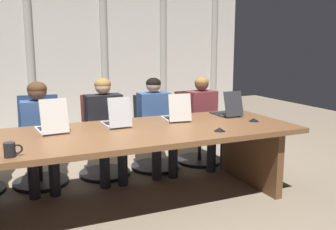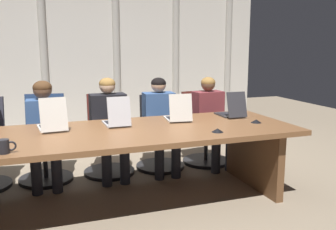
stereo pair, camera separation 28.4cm
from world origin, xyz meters
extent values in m
plane|color=#7F705B|center=(0.00, 0.00, 0.00)|extent=(12.02, 12.02, 0.00)
cube|color=brown|center=(0.00, 0.00, 0.70)|extent=(3.35, 1.19, 0.05)
cube|color=black|center=(0.00, 0.00, 0.64)|extent=(2.85, 0.10, 0.06)
cube|color=brown|center=(1.43, 0.00, 0.34)|extent=(0.08, 1.01, 0.68)
cube|color=beige|center=(0.00, 2.79, 1.59)|extent=(6.01, 0.10, 3.17)
cylinder|color=#A39E96|center=(-0.58, 2.73, 1.59)|extent=(0.12, 0.12, 3.11)
cylinder|color=#A39E96|center=(0.54, 2.73, 1.59)|extent=(0.12, 0.12, 3.11)
cylinder|color=#A39E96|center=(1.57, 2.73, 1.59)|extent=(0.12, 0.12, 3.11)
cylinder|color=#A39E96|center=(2.57, 2.73, 1.59)|extent=(0.12, 0.12, 3.11)
cube|color=beige|center=(-0.63, 0.32, 0.74)|extent=(0.27, 0.35, 0.02)
cube|color=black|center=(-0.63, 0.35, 0.75)|extent=(0.22, 0.20, 0.00)
cube|color=beige|center=(-0.61, 0.12, 0.90)|extent=(0.25, 0.10, 0.31)
cube|color=black|center=(-0.61, 0.13, 0.90)|extent=(0.22, 0.09, 0.27)
cube|color=#BCBCC1|center=(-0.01, 0.31, 0.74)|extent=(0.23, 0.31, 0.02)
cube|color=black|center=(-0.01, 0.33, 0.75)|extent=(0.19, 0.17, 0.00)
cube|color=#BCBCC1|center=(-0.01, 0.13, 0.89)|extent=(0.23, 0.07, 0.28)
cube|color=black|center=(-0.01, 0.13, 0.89)|extent=(0.20, 0.06, 0.25)
cube|color=beige|center=(0.66, 0.32, 0.74)|extent=(0.27, 0.33, 0.02)
cube|color=black|center=(0.67, 0.35, 0.75)|extent=(0.22, 0.19, 0.00)
cube|color=beige|center=(0.64, 0.15, 0.88)|extent=(0.24, 0.09, 0.28)
cube|color=black|center=(0.64, 0.15, 0.88)|extent=(0.22, 0.08, 0.25)
cube|color=#2D2D33|center=(1.30, 0.34, 0.74)|extent=(0.23, 0.30, 0.02)
cube|color=black|center=(1.30, 0.36, 0.75)|extent=(0.19, 0.16, 0.00)
cube|color=#2D2D33|center=(1.30, 0.16, 0.88)|extent=(0.22, 0.08, 0.27)
cube|color=black|center=(1.30, 0.16, 0.88)|extent=(0.20, 0.07, 0.24)
cube|color=navy|center=(-0.69, 0.91, 0.41)|extent=(0.55, 0.55, 0.08)
cube|color=navy|center=(-0.66, 1.13, 0.70)|extent=(0.45, 0.19, 0.52)
cylinder|color=#262628|center=(-0.69, 0.91, 0.20)|extent=(0.05, 0.05, 0.33)
cylinder|color=black|center=(-0.69, 0.91, 0.02)|extent=(0.60, 0.60, 0.04)
cube|color=#511E19|center=(0.03, 0.91, 0.41)|extent=(0.51, 0.51, 0.08)
cube|color=#511E19|center=(0.04, 1.13, 0.69)|extent=(0.44, 0.14, 0.49)
cylinder|color=#262628|center=(0.03, 0.91, 0.20)|extent=(0.05, 0.05, 0.33)
cylinder|color=black|center=(0.03, 0.91, 0.02)|extent=(0.60, 0.60, 0.04)
cube|color=black|center=(0.67, 0.91, 0.41)|extent=(0.54, 0.54, 0.08)
cube|color=black|center=(0.70, 1.13, 0.67)|extent=(0.44, 0.17, 0.45)
cylinder|color=#262628|center=(0.67, 0.91, 0.20)|extent=(0.05, 0.05, 0.33)
cylinder|color=black|center=(0.67, 0.91, 0.02)|extent=(0.60, 0.60, 0.04)
cube|color=#511E19|center=(1.30, 0.91, 0.41)|extent=(0.55, 0.55, 0.08)
cube|color=#511E19|center=(1.27, 1.13, 0.68)|extent=(0.44, 0.18, 0.48)
cylinder|color=#262628|center=(1.30, 0.91, 0.20)|extent=(0.05, 0.05, 0.33)
cylinder|color=black|center=(1.30, 0.91, 0.02)|extent=(0.60, 0.60, 0.04)
cube|color=#335184|center=(-0.68, 0.89, 0.69)|extent=(0.37, 0.24, 0.49)
sphere|color=brown|center=(-0.68, 0.89, 1.04)|extent=(0.20, 0.20, 0.20)
ellipsoid|color=#472D19|center=(-0.68, 0.89, 1.06)|extent=(0.20, 0.20, 0.15)
cylinder|color=#335184|center=(-0.53, 0.89, 0.74)|extent=(0.08, 0.14, 0.27)
cylinder|color=brown|center=(-0.54, 0.68, 0.63)|extent=(0.08, 0.30, 0.06)
cylinder|color=#335184|center=(-0.83, 0.90, 0.74)|extent=(0.08, 0.14, 0.27)
cylinder|color=brown|center=(-0.84, 0.69, 0.63)|extent=(0.08, 0.30, 0.06)
cylinder|color=#262833|center=(-0.59, 0.69, 0.42)|extent=(0.15, 0.41, 0.13)
cylinder|color=#262833|center=(-0.59, 0.51, 0.21)|extent=(0.11, 0.11, 0.43)
cylinder|color=#262833|center=(-0.79, 0.70, 0.42)|extent=(0.15, 0.41, 0.13)
cylinder|color=#262833|center=(-0.79, 0.52, 0.21)|extent=(0.11, 0.11, 0.43)
cube|color=black|center=(0.03, 0.89, 0.70)|extent=(0.41, 0.22, 0.51)
sphere|color=beige|center=(0.03, 0.89, 1.06)|extent=(0.18, 0.18, 0.18)
ellipsoid|color=olive|center=(0.03, 0.89, 1.08)|extent=(0.19, 0.19, 0.14)
cylinder|color=black|center=(0.20, 0.89, 0.77)|extent=(0.07, 0.14, 0.27)
cylinder|color=beige|center=(0.20, 0.68, 0.65)|extent=(0.06, 0.30, 0.06)
cylinder|color=black|center=(-0.14, 0.89, 0.77)|extent=(0.07, 0.14, 0.27)
cylinder|color=beige|center=(-0.15, 0.68, 0.65)|extent=(0.06, 0.30, 0.06)
cylinder|color=#262833|center=(0.13, 0.69, 0.42)|extent=(0.13, 0.40, 0.13)
cylinder|color=#262833|center=(0.13, 0.51, 0.21)|extent=(0.11, 0.11, 0.43)
cylinder|color=#262833|center=(-0.07, 0.69, 0.42)|extent=(0.13, 0.40, 0.13)
cylinder|color=#262833|center=(-0.07, 0.51, 0.21)|extent=(0.11, 0.11, 0.43)
cube|color=#335184|center=(0.65, 0.89, 0.70)|extent=(0.38, 0.24, 0.50)
sphere|color=tan|center=(0.65, 0.89, 1.04)|extent=(0.18, 0.18, 0.18)
ellipsoid|color=black|center=(0.65, 0.89, 1.06)|extent=(0.18, 0.18, 0.13)
cylinder|color=#335184|center=(0.80, 0.89, 0.76)|extent=(0.08, 0.14, 0.27)
cylinder|color=tan|center=(0.79, 0.68, 0.64)|extent=(0.08, 0.30, 0.06)
cylinder|color=#335184|center=(0.49, 0.90, 0.76)|extent=(0.08, 0.14, 0.27)
cylinder|color=tan|center=(0.48, 0.69, 0.64)|extent=(0.08, 0.30, 0.06)
cylinder|color=#262833|center=(0.74, 0.69, 0.42)|extent=(0.15, 0.41, 0.13)
cylinder|color=#262833|center=(0.73, 0.51, 0.21)|extent=(0.11, 0.11, 0.43)
cylinder|color=#262833|center=(0.54, 0.70, 0.42)|extent=(0.15, 0.41, 0.13)
cylinder|color=#262833|center=(0.53, 0.52, 0.21)|extent=(0.11, 0.11, 0.43)
cube|color=brown|center=(1.30, 0.89, 0.69)|extent=(0.39, 0.25, 0.49)
sphere|color=brown|center=(1.30, 0.89, 1.03)|extent=(0.18, 0.18, 0.18)
ellipsoid|color=olive|center=(1.30, 0.89, 1.05)|extent=(0.18, 0.18, 0.13)
cylinder|color=brown|center=(1.46, 0.91, 0.75)|extent=(0.08, 0.14, 0.27)
cylinder|color=brown|center=(1.48, 0.70, 0.63)|extent=(0.09, 0.30, 0.06)
cylinder|color=brown|center=(1.15, 0.88, 0.75)|extent=(0.08, 0.14, 0.27)
cylinder|color=brown|center=(1.17, 0.67, 0.63)|extent=(0.09, 0.30, 0.06)
cylinder|color=#262833|center=(1.42, 0.70, 0.42)|extent=(0.17, 0.41, 0.13)
cylinder|color=#262833|center=(1.44, 0.52, 0.21)|extent=(0.11, 0.11, 0.43)
cylinder|color=#262833|center=(1.22, 0.69, 0.42)|extent=(0.17, 0.41, 0.13)
cylinder|color=#262833|center=(1.24, 0.51, 0.21)|extent=(0.11, 0.11, 0.43)
cylinder|color=black|center=(-1.01, -0.45, 0.78)|extent=(0.08, 0.08, 0.11)
torus|color=black|center=(-0.95, -0.45, 0.78)|extent=(0.07, 0.01, 0.07)
cone|color=black|center=(0.81, -0.36, 0.74)|extent=(0.11, 0.11, 0.03)
cone|color=black|center=(1.38, -0.11, 0.74)|extent=(0.11, 0.11, 0.03)
camera|label=1|loc=(-1.04, -3.32, 1.53)|focal=40.76mm
camera|label=2|loc=(-0.78, -3.43, 1.53)|focal=40.76mm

